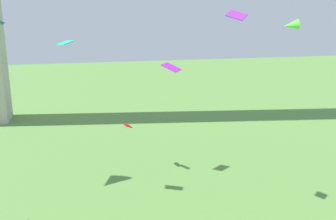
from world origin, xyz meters
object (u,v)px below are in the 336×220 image
Objects in this scene: kite_flying_6 at (66,43)px; kite_flying_7 at (127,126)px; kite_flying_3 at (236,15)px; kite_flying_4 at (291,25)px; kite_flying_2 at (171,67)px.

kite_flying_7 is at bearing -41.94° from kite_flying_6.
kite_flying_3 reaches higher than kite_flying_7.
kite_flying_7 is at bearing -58.38° from kite_flying_4.
kite_flying_2 is at bearing -103.58° from kite_flying_3.
kite_flying_4 is (15.05, 8.96, 2.62)m from kite_flying_2.
kite_flying_4 is 1.83× the size of kite_flying_7.
kite_flying_2 is 17.71m from kite_flying_4.
kite_flying_6 is at bearing -148.15° from kite_flying_3.
kite_flying_4 is (8.75, 5.38, -0.74)m from kite_flying_3.
kite_flying_2 is 0.97× the size of kite_flying_6.
kite_flying_4 is 1.32× the size of kite_flying_6.
kite_flying_3 is 10.29m from kite_flying_4.
kite_flying_7 is at bearing -29.90° from kite_flying_2.
kite_flying_6 is (-12.62, 3.36, -2.05)m from kite_flying_3.
kite_flying_7 is (-8.03, 3.49, -9.06)m from kite_flying_3.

